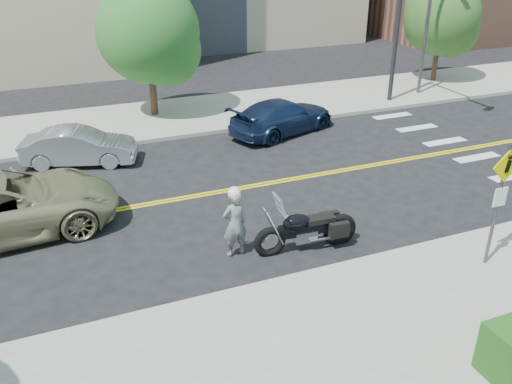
{
  "coord_description": "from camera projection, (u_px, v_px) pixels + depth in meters",
  "views": [
    {
      "loc": [
        -4.93,
        -14.28,
        7.29
      ],
      "look_at": [
        -0.22,
        -2.71,
        1.2
      ],
      "focal_mm": 38.0,
      "sensor_mm": 36.0,
      "label": 1
    }
  ],
  "objects": [
    {
      "name": "ground_plane",
      "position": [
        230.0,
        190.0,
        16.75
      ],
      "size": [
        120.0,
        120.0,
        0.0
      ],
      "primitive_type": "plane",
      "color": "black",
      "rests_on": "ground"
    },
    {
      "name": "parked_car_blue",
      "position": [
        282.0,
        116.0,
        21.19
      ],
      "size": [
        4.95,
        3.29,
        1.33
      ],
      "primitive_type": "imported",
      "rotation": [
        0.0,
        0.0,
        1.91
      ],
      "color": "navy",
      "rests_on": "ground"
    },
    {
      "name": "lamp_post",
      "position": [
        430.0,
        6.0,
        24.41
      ],
      "size": [
        0.16,
        0.16,
        8.0
      ],
      "primitive_type": "cylinder",
      "color": "#4C4C51",
      "rests_on": "sidewalk_far"
    },
    {
      "name": "sidewalk_far",
      "position": [
        170.0,
        117.0,
        22.96
      ],
      "size": [
        60.0,
        5.0,
        0.15
      ],
      "primitive_type": "cube",
      "color": "#9E9B91",
      "rests_on": "ground_plane"
    },
    {
      "name": "tree_far_a",
      "position": [
        148.0,
        32.0,
        21.64
      ],
      "size": [
        4.13,
        4.13,
        5.65
      ],
      "rotation": [
        0.0,
        0.0,
        0.03
      ],
      "color": "#382619",
      "rests_on": "ground"
    },
    {
      "name": "motorcyclist",
      "position": [
        235.0,
        222.0,
        13.06
      ],
      "size": [
        0.67,
        0.48,
        1.85
      ],
      "rotation": [
        0.0,
        0.0,
        3.24
      ],
      "color": "#A8A8AC",
      "rests_on": "ground"
    },
    {
      "name": "sidewalk_near",
      "position": [
        360.0,
        343.0,
        10.48
      ],
      "size": [
        60.0,
        5.0,
        0.15
      ],
      "primitive_type": "cube",
      "color": "#9E9B91",
      "rests_on": "ground_plane"
    },
    {
      "name": "motorcycle",
      "position": [
        307.0,
        220.0,
        13.37
      ],
      "size": [
        2.69,
        0.97,
        1.61
      ],
      "primitive_type": null,
      "rotation": [
        0.0,
        0.0,
        -0.06
      ],
      "color": "black",
      "rests_on": "ground"
    },
    {
      "name": "suv",
      "position": [
        0.0,
        206.0,
        13.99
      ],
      "size": [
        6.19,
        3.27,
        1.66
      ],
      "primitive_type": "imported",
      "rotation": [
        0.0,
        0.0,
        1.66
      ],
      "color": "tan",
      "rests_on": "ground"
    },
    {
      "name": "tree_far_b",
      "position": [
        442.0,
        17.0,
        27.0
      ],
      "size": [
        3.77,
        3.77,
        5.21
      ],
      "rotation": [
        0.0,
        0.0,
        0.19
      ],
      "color": "#382619",
      "rests_on": "ground"
    },
    {
      "name": "parked_car_silver",
      "position": [
        79.0,
        147.0,
        18.37
      ],
      "size": [
        4.01,
        2.39,
        1.25
      ],
      "primitive_type": "imported",
      "rotation": [
        0.0,
        0.0,
        1.27
      ],
      "color": "#A1A3A8",
      "rests_on": "ground"
    },
    {
      "name": "pedestrian_sign",
      "position": [
        500.0,
        194.0,
        12.06
      ],
      "size": [
        0.78,
        0.08,
        3.0
      ],
      "color": "#4C4C51",
      "rests_on": "sidewalk_near"
    }
  ]
}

